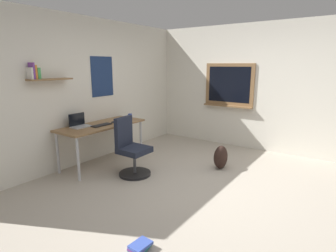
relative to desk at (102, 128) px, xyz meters
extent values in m
plane|color=#ADA393|center=(0.09, -2.04, -0.67)|extent=(5.20, 5.20, 0.00)
cube|color=silver|center=(0.09, 0.41, 0.63)|extent=(5.00, 0.10, 2.60)
cube|color=olive|center=(-0.75, 0.26, 0.88)|extent=(0.68, 0.20, 0.02)
cube|color=navy|center=(0.38, 0.35, 0.88)|extent=(0.52, 0.01, 0.74)
cube|color=silver|center=(-1.05, 0.28, 0.98)|extent=(0.03, 0.14, 0.17)
cube|color=#7A3D99|center=(-1.02, 0.28, 1.01)|extent=(0.02, 0.14, 0.24)
cube|color=orange|center=(-0.98, 0.28, 0.99)|extent=(0.03, 0.14, 0.20)
cube|color=#3D934C|center=(-0.94, 0.28, 0.98)|extent=(0.04, 0.14, 0.17)
cube|color=silver|center=(2.54, -2.04, 0.63)|extent=(0.10, 5.00, 2.60)
cube|color=olive|center=(2.47, -1.32, 0.68)|extent=(0.04, 1.10, 0.90)
cube|color=black|center=(2.46, -1.32, 0.68)|extent=(0.01, 0.94, 0.76)
cube|color=olive|center=(2.43, -1.32, 0.22)|extent=(0.12, 1.10, 0.03)
cube|color=olive|center=(0.00, 0.00, 0.05)|extent=(1.59, 0.65, 0.03)
cylinder|color=#B7B7BC|center=(-0.74, -0.27, -0.32)|extent=(0.04, 0.04, 0.71)
cylinder|color=#B7B7BC|center=(0.74, -0.27, -0.32)|extent=(0.04, 0.04, 0.71)
cylinder|color=#B7B7BC|center=(-0.74, 0.27, -0.32)|extent=(0.04, 0.04, 0.71)
cylinder|color=#B7B7BC|center=(0.74, 0.27, -0.32)|extent=(0.04, 0.04, 0.71)
cylinder|color=black|center=(-0.06, -0.82, -0.65)|extent=(0.52, 0.52, 0.04)
cylinder|color=#4C4C51|center=(-0.06, -0.82, -0.46)|extent=(0.05, 0.05, 0.34)
cube|color=#1E2333|center=(-0.06, -0.82, -0.24)|extent=(0.44, 0.44, 0.09)
cube|color=#1E2333|center=(-0.09, -0.62, 0.04)|extent=(0.41, 0.12, 0.48)
cube|color=#ADAFB5|center=(-0.36, 0.11, 0.08)|extent=(0.31, 0.21, 0.02)
cube|color=black|center=(-0.36, 0.21, 0.19)|extent=(0.31, 0.01, 0.21)
cube|color=black|center=(-0.08, -0.08, 0.08)|extent=(0.37, 0.13, 0.02)
ellipsoid|color=#262628|center=(0.20, -0.08, 0.09)|extent=(0.10, 0.06, 0.03)
cylinder|color=#334CA5|center=(0.70, -0.03, 0.11)|extent=(0.08, 0.08, 0.09)
ellipsoid|color=black|center=(1.02, -1.84, -0.47)|extent=(0.32, 0.22, 0.41)
cube|color=teal|center=(-1.43, -2.11, -0.66)|extent=(0.23, 0.18, 0.03)
cube|color=#7A3D99|center=(-1.43, -2.11, -0.63)|extent=(0.22, 0.17, 0.03)
cube|color=#3851B2|center=(-1.44, -2.13, -0.60)|extent=(0.22, 0.16, 0.03)
camera|label=1|loc=(-3.19, -3.68, 1.10)|focal=29.21mm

